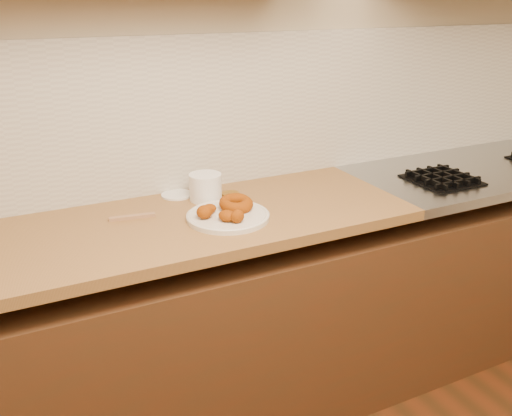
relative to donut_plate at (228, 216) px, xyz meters
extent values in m
cube|color=tan|center=(0.18, 0.38, 0.44)|extent=(4.00, 0.02, 2.70)
cube|color=#492412|center=(0.18, 0.07, -0.52)|extent=(3.60, 0.60, 0.77)
cube|color=brown|center=(-0.47, 0.07, -0.03)|extent=(2.30, 0.62, 0.04)
cube|color=#9EA0A5|center=(1.33, 0.07, -0.03)|extent=(1.30, 0.62, 0.04)
cube|color=beige|center=(0.18, 0.36, 0.29)|extent=(3.60, 0.02, 0.60)
cube|color=black|center=(0.98, -0.01, -0.01)|extent=(0.26, 0.26, 0.01)
cube|color=black|center=(0.89, -0.01, 0.01)|extent=(0.01, 0.24, 0.02)
cube|color=black|center=(0.98, -0.10, 0.01)|extent=(0.24, 0.01, 0.02)
cube|color=black|center=(0.95, -0.01, 0.01)|extent=(0.01, 0.24, 0.02)
cube|color=black|center=(0.98, -0.04, 0.01)|extent=(0.24, 0.01, 0.02)
cube|color=black|center=(1.01, -0.01, 0.01)|extent=(0.01, 0.24, 0.02)
cube|color=black|center=(0.98, 0.02, 0.01)|extent=(0.24, 0.01, 0.02)
cube|color=black|center=(1.07, -0.01, 0.01)|extent=(0.01, 0.24, 0.02)
cube|color=black|center=(0.98, 0.08, 0.01)|extent=(0.24, 0.01, 0.02)
cylinder|color=beige|center=(0.00, 0.00, 0.00)|extent=(0.29, 0.29, 0.02)
torus|color=#903800|center=(0.05, 0.03, 0.03)|extent=(0.16, 0.16, 0.06)
ellipsoid|color=#903800|center=(-0.06, 0.04, 0.03)|extent=(0.05, 0.04, 0.03)
ellipsoid|color=#903800|center=(-0.09, 0.00, 0.03)|extent=(0.07, 0.07, 0.05)
ellipsoid|color=#903800|center=(-0.03, -0.05, 0.03)|extent=(0.08, 0.08, 0.04)
ellipsoid|color=#903800|center=(0.00, -0.08, 0.03)|extent=(0.05, 0.04, 0.05)
cylinder|color=white|center=(0.00, 0.21, 0.04)|extent=(0.16, 0.16, 0.10)
cylinder|color=white|center=(-0.09, 0.30, 0.00)|extent=(0.14, 0.14, 0.01)
cylinder|color=#AB771E|center=(0.10, 0.21, 0.00)|extent=(0.09, 0.09, 0.01)
cube|color=#956A49|center=(-0.30, 0.15, 0.00)|extent=(0.16, 0.04, 0.01)
camera|label=1|loc=(-0.68, -1.63, 0.73)|focal=38.00mm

